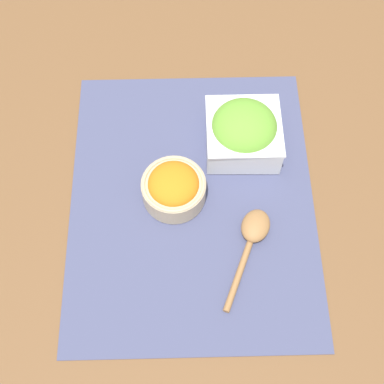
{
  "coord_description": "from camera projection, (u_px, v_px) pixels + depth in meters",
  "views": [
    {
      "loc": [
        0.45,
        -0.01,
        0.91
      ],
      "look_at": [
        0.0,
        0.0,
        0.03
      ],
      "focal_mm": 50.0,
      "sensor_mm": 36.0,
      "label": 1
    }
  ],
  "objects": [
    {
      "name": "lettuce_bowl",
      "position": [
        244.0,
        131.0,
        1.03
      ],
      "size": [
        0.14,
        0.14,
        0.09
      ],
      "color": "white",
      "rests_on": "placemat"
    },
    {
      "name": "wooden_spoon",
      "position": [
        253.0,
        234.0,
        0.97
      ],
      "size": [
        0.2,
        0.1,
        0.03
      ],
      "color": "#9E7042",
      "rests_on": "placemat"
    },
    {
      "name": "ground_plane",
      "position": [
        192.0,
        200.0,
        1.02
      ],
      "size": [
        3.0,
        3.0,
        0.0
      ],
      "primitive_type": "plane",
      "color": "brown"
    },
    {
      "name": "carrot_bowl",
      "position": [
        174.0,
        187.0,
        0.98
      ],
      "size": [
        0.12,
        0.12,
        0.07
      ],
      "color": "#C6B28E",
      "rests_on": "placemat"
    },
    {
      "name": "placemat",
      "position": [
        192.0,
        200.0,
        1.01
      ],
      "size": [
        0.58,
        0.46,
        0.0
      ],
      "color": "#474C70",
      "rests_on": "ground_plane"
    }
  ]
}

